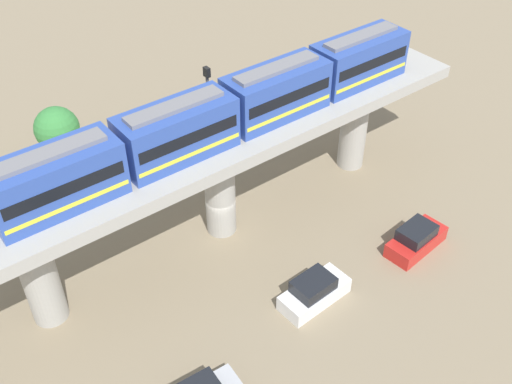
% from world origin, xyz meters
% --- Properties ---
extents(ground_plane, '(120.00, 120.00, 0.00)m').
position_xyz_m(ground_plane, '(0.00, 0.00, 0.00)').
color(ground_plane, '#84755B').
extents(viaduct, '(5.20, 35.80, 7.03)m').
position_xyz_m(viaduct, '(0.00, 0.00, 5.53)').
color(viaduct, '#A8A59E').
rests_on(viaduct, ground).
extents(train, '(2.64, 27.45, 3.24)m').
position_xyz_m(train, '(0.00, -0.88, 8.56)').
color(train, '#2D4CA5').
rests_on(train, viaduct).
extents(parked_car_red, '(2.17, 4.35, 1.76)m').
position_xyz_m(parked_car_red, '(-8.91, -8.51, 0.74)').
color(parked_car_red, red).
rests_on(parked_car_red, ground).
extents(parked_car_white, '(1.97, 4.27, 1.76)m').
position_xyz_m(parked_car_white, '(-8.20, -0.61, 0.74)').
color(parked_car_white, white).
rests_on(parked_car_white, ground).
extents(tree_near_viaduct, '(3.20, 3.20, 4.73)m').
position_xyz_m(tree_near_viaduct, '(12.86, 5.09, 3.11)').
color(tree_near_viaduct, brown).
rests_on(tree_near_viaduct, ground).
extents(signal_post, '(0.44, 0.28, 9.63)m').
position_xyz_m(signal_post, '(3.40, -1.71, 5.33)').
color(signal_post, '#4C4C51').
rests_on(signal_post, ground).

